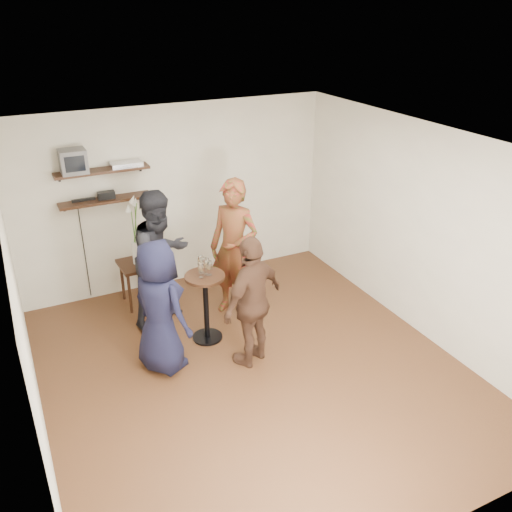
{
  "coord_description": "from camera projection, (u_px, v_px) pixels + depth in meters",
  "views": [
    {
      "loc": [
        -2.18,
        -4.53,
        3.85
      ],
      "look_at": [
        0.23,
        0.4,
        1.23
      ],
      "focal_mm": 38.0,
      "sensor_mm": 36.0,
      "label": 1
    }
  ],
  "objects": [
    {
      "name": "wine_glass_fr",
      "position": [
        209.0,
        266.0,
        6.35
      ],
      "size": [
        0.06,
        0.06,
        0.18
      ],
      "color": "silver",
      "rests_on": "drinks_table"
    },
    {
      "name": "wine_glass_br",
      "position": [
        206.0,
        264.0,
        6.35
      ],
      "size": [
        0.07,
        0.07,
        0.22
      ],
      "color": "silver",
      "rests_on": "drinks_table"
    },
    {
      "name": "person_dark",
      "position": [
        161.0,
        259.0,
        6.79
      ],
      "size": [
        1.08,
        1.0,
        1.79
      ],
      "primitive_type": "imported",
      "rotation": [
        0.0,
        0.0,
        0.47
      ],
      "color": "black",
      "rests_on": "room"
    },
    {
      "name": "person_plaid",
      "position": [
        234.0,
        249.0,
        6.97
      ],
      "size": [
        0.76,
        0.81,
        1.85
      ],
      "primitive_type": "imported",
      "rotation": [
        0.0,
        0.0,
        -0.92
      ],
      "color": "#AD1322",
      "rests_on": "room"
    },
    {
      "name": "vase_lilies",
      "position": [
        136.0,
        242.0,
        7.18
      ],
      "size": [
        0.19,
        0.2,
        0.99
      ],
      "rotation": [
        0.0,
        0.0,
        0.04
      ],
      "color": "silver",
      "rests_on": "side_table"
    },
    {
      "name": "person_navy",
      "position": [
        160.0,
        307.0,
        5.93
      ],
      "size": [
        0.78,
        0.91,
        1.57
      ],
      "primitive_type": "imported",
      "rotation": [
        0.0,
        0.0,
        2.02
      ],
      "color": "black",
      "rests_on": "room"
    },
    {
      "name": "shelf_lower",
      "position": [
        106.0,
        200.0,
        7.1
      ],
      "size": [
        1.2,
        0.25,
        0.04
      ],
      "primitive_type": "cube",
      "color": "black",
      "rests_on": "room"
    },
    {
      "name": "crt_monitor",
      "position": [
        73.0,
        161.0,
        6.72
      ],
      "size": [
        0.32,
        0.3,
        0.3
      ],
      "primitive_type": "cube",
      "color": "#59595B",
      "rests_on": "shelf_upper"
    },
    {
      "name": "person_brown",
      "position": [
        253.0,
        302.0,
        6.04
      ],
      "size": [
        1.0,
        0.75,
        1.58
      ],
      "primitive_type": "imported",
      "rotation": [
        0.0,
        0.0,
        3.59
      ],
      "color": "#472C1E",
      "rests_on": "room"
    },
    {
      "name": "power_strip",
      "position": [
        83.0,
        200.0,
        7.02
      ],
      "size": [
        0.3,
        0.05,
        0.03
      ],
      "primitive_type": "cube",
      "color": "black",
      "rests_on": "shelf_lower"
    },
    {
      "name": "dvd_deck",
      "position": [
        126.0,
        164.0,
        7.03
      ],
      "size": [
        0.4,
        0.24,
        0.06
      ],
      "primitive_type": "cube",
      "color": "silver",
      "rests_on": "shelf_upper"
    },
    {
      "name": "room",
      "position": [
        253.0,
        269.0,
        5.64
      ],
      "size": [
        4.58,
        5.08,
        2.68
      ],
      "color": "#3F2214",
      "rests_on": "ground"
    },
    {
      "name": "wine_glass_bl",
      "position": [
        201.0,
        262.0,
        6.39
      ],
      "size": [
        0.07,
        0.07,
        0.22
      ],
      "color": "silver",
      "rests_on": "drinks_table"
    },
    {
      "name": "shelf_upper",
      "position": [
        102.0,
        171.0,
        6.93
      ],
      "size": [
        1.2,
        0.25,
        0.04
      ],
      "primitive_type": "cube",
      "color": "black",
      "rests_on": "room"
    },
    {
      "name": "radio",
      "position": [
        106.0,
        195.0,
        7.08
      ],
      "size": [
        0.22,
        0.1,
        0.1
      ],
      "primitive_type": "cube",
      "color": "black",
      "rests_on": "shelf_lower"
    },
    {
      "name": "drinks_table",
      "position": [
        206.0,
        298.0,
        6.54
      ],
      "size": [
        0.48,
        0.48,
        0.89
      ],
      "color": "black",
      "rests_on": "room"
    },
    {
      "name": "side_table",
      "position": [
        139.0,
        269.0,
        7.36
      ],
      "size": [
        0.53,
        0.53,
        0.62
      ],
      "rotation": [
        0.0,
        0.0,
        0.04
      ],
      "color": "black",
      "rests_on": "room"
    },
    {
      "name": "wine_glass_fl",
      "position": [
        201.0,
        268.0,
        6.29
      ],
      "size": [
        0.06,
        0.06,
        0.19
      ],
      "color": "silver",
      "rests_on": "drinks_table"
    }
  ]
}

